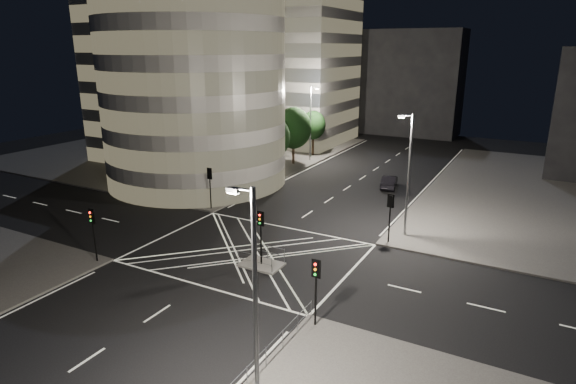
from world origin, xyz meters
The scene contains 24 objects.
ground centered at (0.00, 0.00, 0.00)m, with size 120.00×120.00×0.00m, color black.
sidewalk_far_left centered at (-29.00, 27.00, 0.07)m, with size 42.00×42.00×0.15m, color #484644.
central_island centered at (2.00, -1.50, 0.07)m, with size 3.00×2.00×0.15m, color slate.
office_tower_curved centered at (-20.74, 18.74, 12.65)m, with size 30.00×29.00×27.20m.
office_block_rear centered at (-22.00, 42.00, 11.15)m, with size 24.00×16.00×22.00m, color gray.
building_far_end centered at (-4.00, 58.00, 9.00)m, with size 18.00×8.00×18.00m, color black.
tree_a centered at (-10.50, 9.00, 4.72)m, with size 3.83×3.83×6.79m.
tree_b centered at (-10.50, 15.00, 5.06)m, with size 4.94×4.94×7.76m.
tree_c centered at (-10.50, 21.00, 4.65)m, with size 4.82×4.82×7.28m.
tree_d centered at (-10.50, 27.00, 4.91)m, with size 4.75×4.75×7.50m.
tree_e centered at (-10.50, 33.00, 4.46)m, with size 3.54×3.54×6.36m.
traffic_signal_fl centered at (-8.80, 6.80, 2.91)m, with size 0.55×0.22×4.00m.
traffic_signal_nl centered at (-8.80, -6.80, 2.91)m, with size 0.55×0.22×4.00m.
traffic_signal_fr centered at (8.80, 6.80, 2.91)m, with size 0.55×0.22×4.00m.
traffic_signal_nr centered at (8.80, -6.80, 2.91)m, with size 0.55×0.22×4.00m.
traffic_signal_island centered at (2.00, -1.50, 2.91)m, with size 0.55×0.22×4.00m.
street_lamp_left_near centered at (-9.44, 12.00, 5.54)m, with size 1.25×0.25×10.00m.
street_lamp_left_far centered at (-9.44, 30.00, 5.54)m, with size 1.25×0.25×10.00m.
street_lamp_right_far centered at (9.44, 9.00, 5.54)m, with size 1.25×0.25×10.00m.
street_lamp_right_near centered at (9.44, -14.00, 5.54)m, with size 1.25×0.25×10.00m.
railing_near_right centered at (8.30, -12.15, 0.70)m, with size 0.06×11.70×1.10m, color slate.
railing_island_south centered at (2.00, -2.40, 0.70)m, with size 2.80×0.06×1.10m, color slate.
railing_island_north centered at (2.00, -0.60, 0.70)m, with size 2.80×0.06×1.10m, color slate.
sedan centered at (4.06, 22.36, 0.71)m, with size 1.50×4.30×1.42m, color black.
Camera 1 is at (18.78, -28.36, 15.11)m, focal length 30.00 mm.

